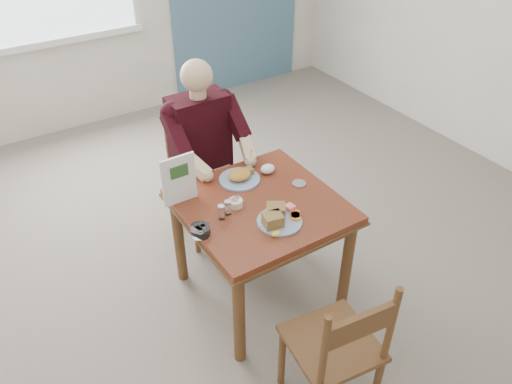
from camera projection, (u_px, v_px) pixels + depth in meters
floor at (260, 290)px, 3.41m from camera, size 6.00×6.00×0.00m
lemon_wedge at (276, 233)px, 2.72m from camera, size 0.07×0.06×0.03m
napkin at (268, 169)px, 3.21m from camera, size 0.10×0.09×0.06m
metal_dish at (299, 184)px, 3.12m from camera, size 0.09×0.09×0.01m
table at (260, 217)px, 3.03m from camera, size 0.92×0.92×0.75m
chair_far at (202, 177)px, 3.67m from camera, size 0.42×0.42×0.95m
chair_near at (337, 348)px, 2.46m from camera, size 0.47×0.47×0.95m
diner at (205, 143)px, 3.42m from camera, size 0.53×0.56×1.39m
near_plate at (277, 217)px, 2.80m from camera, size 0.33×0.33×0.09m
far_plate at (240, 177)px, 3.15m from camera, size 0.26×0.26×0.07m
caddy at (235, 203)px, 2.93m from camera, size 0.09×0.09×0.06m
shakers at (225, 210)px, 2.84m from camera, size 0.10×0.07×0.09m
creamer at (200, 230)px, 2.72m from camera, size 0.15×0.15×0.05m
menu at (179, 179)px, 2.89m from camera, size 0.21×0.02×0.31m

